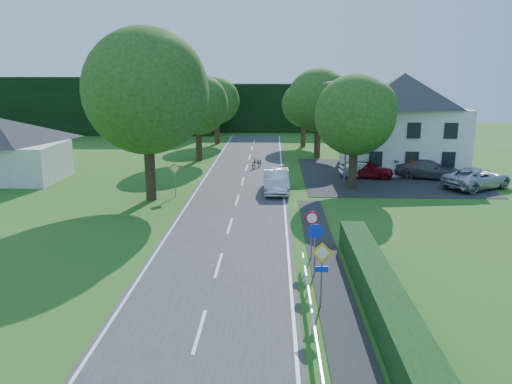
{
  "coord_description": "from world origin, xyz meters",
  "views": [
    {
      "loc": [
        2.48,
        -9.41,
        8.67
      ],
      "look_at": [
        1.46,
        19.53,
        1.69
      ],
      "focal_mm": 35.0,
      "sensor_mm": 36.0,
      "label": 1
    }
  ],
  "objects_px": {
    "moving_car": "(276,181)",
    "motorcycle": "(257,162)",
    "parked_car_grey": "(428,169)",
    "parked_car_silver_b": "(477,178)",
    "parasol": "(412,171)",
    "parked_car_red": "(367,169)",
    "parked_car_silver_a": "(364,169)",
    "streetlight": "(345,127)"
  },
  "relations": [
    {
      "from": "motorcycle",
      "to": "parked_car_silver_b",
      "type": "bearing_deg",
      "value": -2.65
    },
    {
      "from": "parked_car_silver_b",
      "to": "moving_car",
      "type": "bearing_deg",
      "value": 64.92
    },
    {
      "from": "parked_car_grey",
      "to": "moving_car",
      "type": "bearing_deg",
      "value": 130.68
    },
    {
      "from": "streetlight",
      "to": "motorcycle",
      "type": "xyz_separation_m",
      "value": [
        -7.12,
        5.97,
        -3.89
      ]
    },
    {
      "from": "motorcycle",
      "to": "streetlight",
      "type": "bearing_deg",
      "value": -18.23
    },
    {
      "from": "moving_car",
      "to": "motorcycle",
      "type": "xyz_separation_m",
      "value": [
        -1.75,
        9.49,
        -0.31
      ]
    },
    {
      "from": "parked_car_silver_b",
      "to": "parasol",
      "type": "height_order",
      "value": "parasol"
    },
    {
      "from": "motorcycle",
      "to": "moving_car",
      "type": "bearing_deg",
      "value": -57.79
    },
    {
      "from": "streetlight",
      "to": "parasol",
      "type": "relative_size",
      "value": 3.62
    },
    {
      "from": "parked_car_silver_b",
      "to": "parasol",
      "type": "relative_size",
      "value": 2.57
    },
    {
      "from": "parked_car_silver_b",
      "to": "parked_car_grey",
      "type": "bearing_deg",
      "value": 4.34
    },
    {
      "from": "motorcycle",
      "to": "parked_car_grey",
      "type": "height_order",
      "value": "parked_car_grey"
    },
    {
      "from": "moving_car",
      "to": "parasol",
      "type": "height_order",
      "value": "parasol"
    },
    {
      "from": "moving_car",
      "to": "parasol",
      "type": "distance_m",
      "value": 11.21
    },
    {
      "from": "motorcycle",
      "to": "parked_car_grey",
      "type": "distance_m",
      "value": 14.99
    },
    {
      "from": "moving_car",
      "to": "parked_car_grey",
      "type": "relative_size",
      "value": 0.95
    },
    {
      "from": "parked_car_grey",
      "to": "parasol",
      "type": "bearing_deg",
      "value": 156.29
    },
    {
      "from": "motorcycle",
      "to": "parked_car_silver_b",
      "type": "distance_m",
      "value": 18.73
    },
    {
      "from": "moving_car",
      "to": "parked_car_silver_a",
      "type": "bearing_deg",
      "value": 35.66
    },
    {
      "from": "moving_car",
      "to": "streetlight",
      "type": "bearing_deg",
      "value": 31.74
    },
    {
      "from": "parked_car_silver_b",
      "to": "parasol",
      "type": "bearing_deg",
      "value": 40.71
    },
    {
      "from": "moving_car",
      "to": "parked_car_grey",
      "type": "xyz_separation_m",
      "value": [
        12.66,
        5.39,
        -0.06
      ]
    },
    {
      "from": "parasol",
      "to": "streetlight",
      "type": "bearing_deg",
      "value": 176.62
    },
    {
      "from": "motorcycle",
      "to": "parked_car_red",
      "type": "xyz_separation_m",
      "value": [
        9.4,
        -4.03,
        0.2
      ]
    },
    {
      "from": "moving_car",
      "to": "parked_car_grey",
      "type": "height_order",
      "value": "moving_car"
    },
    {
      "from": "motorcycle",
      "to": "parked_car_red",
      "type": "relative_size",
      "value": 0.47
    },
    {
      "from": "streetlight",
      "to": "parked_car_silver_a",
      "type": "xyz_separation_m",
      "value": [
        2.01,
        2.08,
        -3.76
      ]
    },
    {
      "from": "parasol",
      "to": "moving_car",
      "type": "bearing_deg",
      "value": -163.38
    },
    {
      "from": "moving_car",
      "to": "motorcycle",
      "type": "bearing_deg",
      "value": 98.89
    },
    {
      "from": "moving_car",
      "to": "parked_car_red",
      "type": "height_order",
      "value": "moving_car"
    },
    {
      "from": "parked_car_red",
      "to": "parked_car_silver_b",
      "type": "bearing_deg",
      "value": -102.91
    },
    {
      "from": "parked_car_silver_a",
      "to": "streetlight",
      "type": "bearing_deg",
      "value": 129.34
    },
    {
      "from": "moving_car",
      "to": "parked_car_red",
      "type": "xyz_separation_m",
      "value": [
        7.65,
        5.46,
        -0.11
      ]
    },
    {
      "from": "parked_car_silver_a",
      "to": "parked_car_red",
      "type": "bearing_deg",
      "value": -124.54
    },
    {
      "from": "moving_car",
      "to": "motorcycle",
      "type": "relative_size",
      "value": 2.51
    },
    {
      "from": "parked_car_grey",
      "to": "parasol",
      "type": "distance_m",
      "value": 2.92
    },
    {
      "from": "motorcycle",
      "to": "parked_car_silver_b",
      "type": "relative_size",
      "value": 0.36
    },
    {
      "from": "streetlight",
      "to": "parasol",
      "type": "bearing_deg",
      "value": -3.38
    },
    {
      "from": "parked_car_red",
      "to": "parked_car_silver_a",
      "type": "height_order",
      "value": "parked_car_red"
    },
    {
      "from": "motorcycle",
      "to": "parked_car_silver_a",
      "type": "xyz_separation_m",
      "value": [
        9.13,
        -3.89,
        0.13
      ]
    },
    {
      "from": "streetlight",
      "to": "parked_car_silver_b",
      "type": "height_order",
      "value": "streetlight"
    },
    {
      "from": "streetlight",
      "to": "moving_car",
      "type": "bearing_deg",
      "value": -146.69
    }
  ]
}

